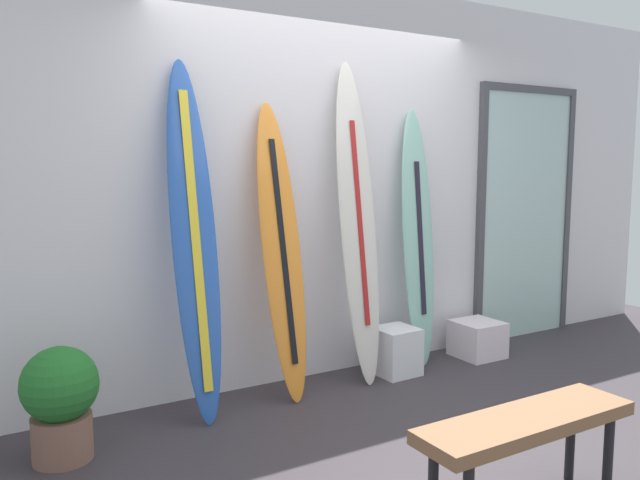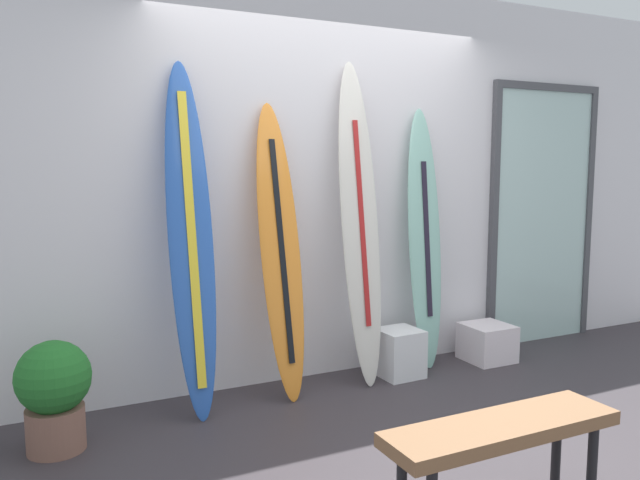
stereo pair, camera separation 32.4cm
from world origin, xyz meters
TOP-DOWN VIEW (x-y plane):
  - ground at (0.00, 0.00)m, footprint 8.00×8.00m
  - wall_back at (0.00, 1.30)m, footprint 7.20×0.20m
  - surfboard_cobalt at (-1.06, 0.94)m, footprint 0.28×0.49m
  - surfboard_sunset at (-0.46, 0.96)m, footprint 0.29×0.45m
  - surfboard_ivory at (0.14, 0.97)m, footprint 0.30×0.42m
  - surfboard_seafoam at (0.73, 1.04)m, footprint 0.28×0.27m
  - display_block_left at (1.25, 0.91)m, footprint 0.35×0.35m
  - display_block_center at (0.43, 0.91)m, footprint 0.30×0.30m
  - glass_door at (2.05, 1.18)m, footprint 1.14×0.06m
  - potted_plant at (-1.87, 0.72)m, footprint 0.39×0.39m
  - bench at (-0.21, -0.85)m, footprint 1.08×0.29m

SIDE VIEW (x-z plane):
  - ground at x=0.00m, z-range -0.04..0.00m
  - display_block_left at x=1.25m, z-range 0.00..0.28m
  - display_block_center at x=0.43m, z-range 0.00..0.34m
  - potted_plant at x=-1.87m, z-range 0.03..0.63m
  - bench at x=-0.21m, z-range 0.16..0.62m
  - surfboard_sunset at x=-0.46m, z-range -0.02..1.91m
  - surfboard_seafoam at x=0.73m, z-range -0.01..1.92m
  - surfboard_cobalt at x=-1.06m, z-range -0.01..2.15m
  - surfboard_ivory at x=0.14m, z-range 0.00..2.24m
  - glass_door at x=2.05m, z-range 0.03..2.22m
  - wall_back at x=0.00m, z-range 0.00..2.80m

